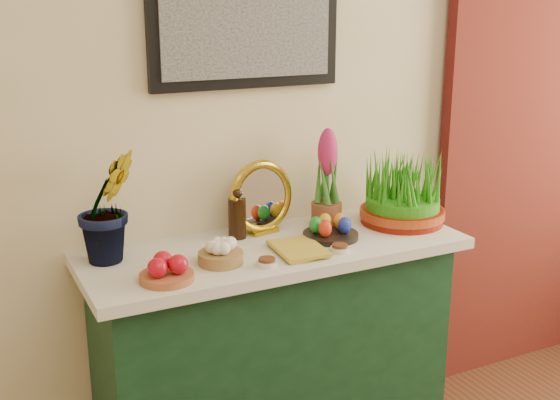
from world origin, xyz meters
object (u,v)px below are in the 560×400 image
object	(u,v)px
mirror	(261,198)
sideboard	(274,359)
hyacinth_green	(107,188)
book	(277,251)
wheatgrass_sabzeh	(403,194)

from	to	relation	value
mirror	sideboard	bearing A→B (deg)	-97.48
hyacinth_green	mirror	world-z (taller)	hyacinth_green
hyacinth_green	book	distance (m)	0.61
mirror	book	xyz separation A→B (m)	(-0.06, -0.25, -0.12)
mirror	book	distance (m)	0.29
hyacinth_green	mirror	xyz separation A→B (m)	(0.59, 0.04, -0.12)
hyacinth_green	wheatgrass_sabzeh	xyz separation A→B (m)	(1.13, -0.10, -0.13)
sideboard	wheatgrass_sabzeh	bearing A→B (deg)	0.20
sideboard	wheatgrass_sabzeh	world-z (taller)	wheatgrass_sabzeh
wheatgrass_sabzeh	mirror	bearing A→B (deg)	165.31
mirror	wheatgrass_sabzeh	xyz separation A→B (m)	(0.55, -0.14, -0.01)
hyacinth_green	book	xyz separation A→B (m)	(0.52, -0.21, -0.24)
mirror	wheatgrass_sabzeh	distance (m)	0.57
wheatgrass_sabzeh	sideboard	bearing A→B (deg)	-179.80
sideboard	book	xyz separation A→B (m)	(-0.04, -0.11, 0.48)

